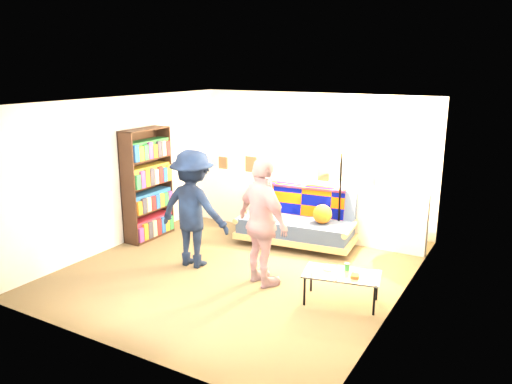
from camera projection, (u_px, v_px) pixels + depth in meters
ground at (242, 267)px, 7.31m from camera, size 5.00×5.00×0.00m
room_shell at (258, 150)px, 7.29m from camera, size 4.60×5.05×2.45m
half_wall_ledge at (296, 205)px, 8.69m from camera, size 4.45×0.15×1.00m
ledge_decor at (284, 166)px, 8.62m from camera, size 2.97×0.02×0.45m
futon_sofa at (298, 221)px, 8.19m from camera, size 1.99×1.10×0.82m
bookshelf at (147, 188)px, 8.39m from camera, size 0.31×0.93×1.86m
coffee_table at (342, 275)px, 6.14m from camera, size 1.02×0.70×0.48m
floor_lamp at (342, 178)px, 7.87m from camera, size 0.37×0.29×1.61m
person_left at (193, 209)px, 7.20m from camera, size 1.14×0.69×1.72m
person_right at (263, 223)px, 6.54m from camera, size 1.10×0.84×1.74m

